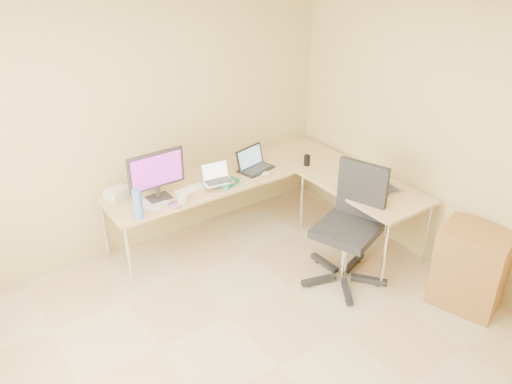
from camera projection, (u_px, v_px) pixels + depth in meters
floor at (279, 366)px, 4.18m from camera, size 4.50×4.50×0.00m
ceiling at (288, 25)px, 2.95m from camera, size 4.50×4.50×0.00m
wall_back at (142, 126)px, 5.19m from camera, size 4.50×0.00×4.50m
wall_right at (475, 152)px, 4.63m from camera, size 0.00×4.50×4.50m
desk_main at (229, 205)px, 5.71m from camera, size 2.65×0.70×0.73m
desk_return at (362, 217)px, 5.48m from camera, size 0.70×1.30×0.73m
monitor at (157, 176)px, 4.96m from camera, size 0.56×0.19×0.48m
book_stack at (223, 181)px, 5.36m from camera, size 0.28×0.32×0.04m
laptop_center at (218, 174)px, 5.23m from camera, size 0.32×0.26×0.19m
laptop_black at (256, 160)px, 5.57m from camera, size 0.43×0.35×0.23m
keyboard at (195, 188)px, 5.24m from camera, size 0.40×0.14×0.02m
mouse at (266, 174)px, 5.51m from camera, size 0.12×0.10×0.04m
mug at (183, 199)px, 4.95m from camera, size 0.14×0.14×0.10m
cd_stack at (175, 206)px, 4.92m from camera, size 0.13×0.13×0.03m
water_bottle at (138, 204)px, 4.68m from camera, size 0.11×0.11×0.29m
papers at (150, 202)px, 5.00m from camera, size 0.34×0.38×0.01m
white_box at (118, 192)px, 5.09m from camera, size 0.27×0.23×0.08m
desk_fan at (147, 177)px, 5.17m from camera, size 0.26×0.26×0.26m
black_cup at (307, 160)px, 5.70m from camera, size 0.09×0.09×0.12m
laptop_return at (387, 181)px, 5.18m from camera, size 0.32×0.27×0.20m
office_chair at (346, 235)px, 4.93m from camera, size 0.88×0.88×1.15m
cabinet at (470, 269)px, 4.70m from camera, size 0.60×0.67×0.78m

